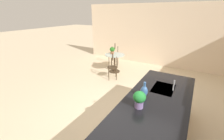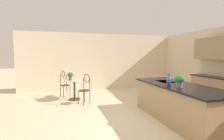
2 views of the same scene
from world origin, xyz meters
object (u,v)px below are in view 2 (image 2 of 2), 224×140
Objects in this scene: chair_near_window at (64,82)px; chair_by_island at (85,87)px; bistro_table at (74,88)px; vase_on_counter at (169,80)px; potted_plant_counter_near at (180,80)px; potted_plant_on_table at (70,76)px.

chair_near_window is 1.00× the size of chair_by_island.
vase_on_counter is at bearing 37.92° from bistro_table.
vase_on_counter is at bearing -173.58° from potted_plant_counter_near.
chair_by_island is (1.34, 0.66, 0.00)m from chair_near_window.
potted_plant_on_table reaches higher than bistro_table.
vase_on_counter is at bearing 41.85° from chair_by_island.
vase_on_counter is (-0.35, -0.04, -0.05)m from potted_plant_counter_near.
chair_by_island is 3.68× the size of potted_plant_on_table.
vase_on_counter is (2.75, 2.14, 0.58)m from bistro_table.
bistro_table is 0.77× the size of chair_near_window.
chair_by_island is at bearing -142.00° from potted_plant_counter_near.
bistro_table is 0.78m from chair_by_island.
chair_near_window is (-0.64, -0.35, 0.13)m from bistro_table.
potted_plant_counter_near reaches higher than potted_plant_on_table.
vase_on_counter reaches higher than bistro_table.
chair_by_island is 3.08m from potted_plant_counter_near.
chair_near_window is at bearing -151.20° from bistro_table.
potted_plant_counter_near reaches higher than chair_by_island.
bistro_table is 2.78× the size of vase_on_counter.
chair_near_window reaches higher than potted_plant_on_table.
vase_on_counter reaches higher than chair_by_island.
chair_near_window is 4.54m from potted_plant_counter_near.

